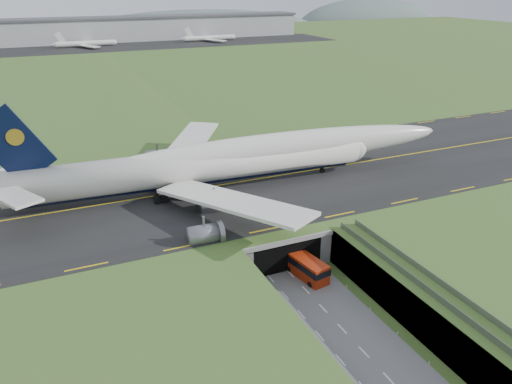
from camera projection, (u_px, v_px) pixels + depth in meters
name	position (u px, v px, depth m)	size (l,w,h in m)	color
ground	(312.00, 298.00, 73.84)	(900.00, 900.00, 0.00)	#3B6227
airfield_deck	(313.00, 281.00, 72.67)	(800.00, 800.00, 6.00)	gray
trench_road	(340.00, 327.00, 67.50)	(12.00, 75.00, 0.20)	slate
taxiway	(231.00, 184.00, 99.21)	(800.00, 44.00, 0.18)	black
tunnel_portal	(265.00, 231.00, 86.59)	(17.00, 22.30, 6.00)	gray
guideway	(474.00, 325.00, 59.80)	(3.00, 53.00, 7.05)	#A8A8A3
jumbo_jet	(230.00, 161.00, 96.03)	(94.57, 60.76, 20.13)	white
shuttle_tram	(307.00, 267.00, 78.45)	(4.36, 8.43, 3.26)	#AD270B
cargo_terminal	(80.00, 30.00, 320.17)	(320.00, 67.00, 15.60)	#B2B2B2
distant_hills	(140.00, 36.00, 461.10)	(700.00, 91.00, 60.00)	slate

